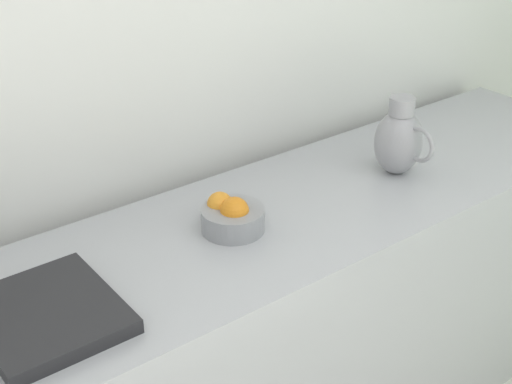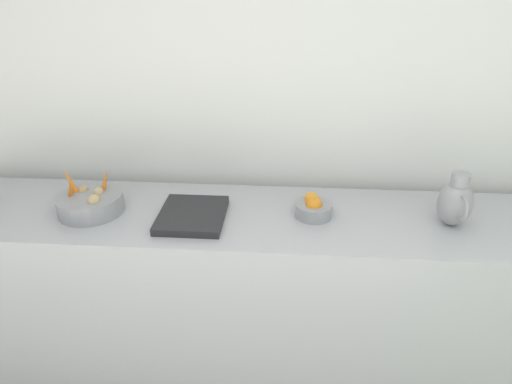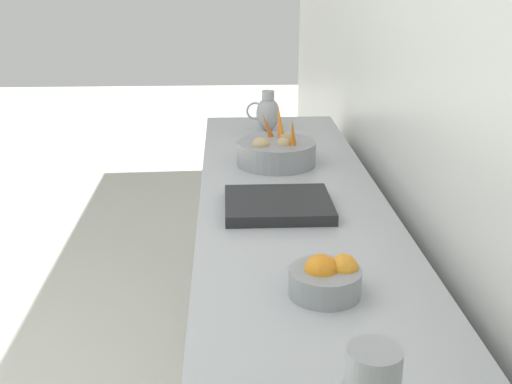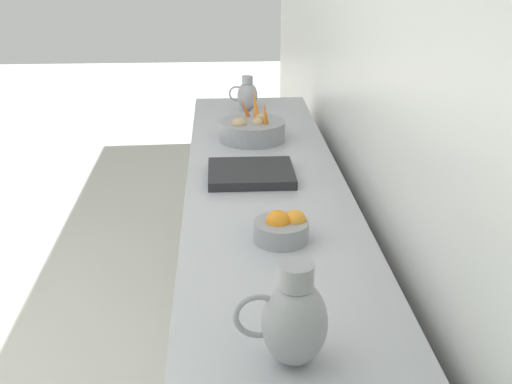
{
  "view_description": "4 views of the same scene",
  "coord_description": "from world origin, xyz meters",
  "px_view_note": "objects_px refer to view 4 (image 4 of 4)",
  "views": [
    {
      "loc": [
        -0.19,
        -0.89,
        1.92
      ],
      "look_at": [
        -1.43,
        0.06,
        1.09
      ],
      "focal_mm": 49.14,
      "sensor_mm": 36.0,
      "label": 1
    },
    {
      "loc": [
        0.27,
        -0.07,
        1.96
      ],
      "look_at": [
        -1.44,
        -0.2,
        1.08
      ],
      "focal_mm": 30.77,
      "sensor_mm": 36.0,
      "label": 2
    },
    {
      "loc": [
        -1.31,
        1.46,
        1.69
      ],
      "look_at": [
        -1.39,
        -0.22,
        1.08
      ],
      "focal_mm": 45.89,
      "sensor_mm": 36.0,
      "label": 3
    },
    {
      "loc": [
        -1.35,
        1.91,
        1.85
      ],
      "look_at": [
        -1.47,
        -0.14,
        1.01
      ],
      "focal_mm": 45.28,
      "sensor_mm": 36.0,
      "label": 4
    }
  ],
  "objects_px": {
    "orange_bowl": "(282,228)",
    "metal_pitcher_tall": "(293,319)",
    "vegetable_colander": "(252,129)",
    "metal_pitcher_short": "(247,95)"
  },
  "relations": [
    {
      "from": "vegetable_colander",
      "to": "metal_pitcher_short",
      "type": "bearing_deg",
      "value": -89.99
    },
    {
      "from": "vegetable_colander",
      "to": "orange_bowl",
      "type": "xyz_separation_m",
      "value": [
        -0.04,
        1.06,
        -0.01
      ]
    },
    {
      "from": "orange_bowl",
      "to": "metal_pitcher_short",
      "type": "height_order",
      "value": "metal_pitcher_short"
    },
    {
      "from": "metal_pitcher_short",
      "to": "orange_bowl",
      "type": "bearing_deg",
      "value": 91.42
    },
    {
      "from": "orange_bowl",
      "to": "metal_pitcher_short",
      "type": "xyz_separation_m",
      "value": [
        0.04,
        -1.6,
        0.04
      ]
    },
    {
      "from": "orange_bowl",
      "to": "metal_pitcher_tall",
      "type": "bearing_deg",
      "value": 86.68
    },
    {
      "from": "metal_pitcher_tall",
      "to": "vegetable_colander",
      "type": "bearing_deg",
      "value": -89.88
    },
    {
      "from": "vegetable_colander",
      "to": "metal_pitcher_short",
      "type": "height_order",
      "value": "vegetable_colander"
    },
    {
      "from": "vegetable_colander",
      "to": "metal_pitcher_tall",
      "type": "relative_size",
      "value": 1.22
    },
    {
      "from": "orange_bowl",
      "to": "metal_pitcher_tall",
      "type": "xyz_separation_m",
      "value": [
        0.04,
        0.62,
        0.07
      ]
    }
  ]
}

